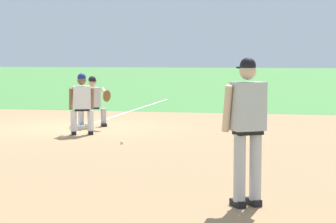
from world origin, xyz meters
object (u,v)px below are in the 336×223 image
baseball (122,142)px  first_baseman (94,99)px  first_base_bag (79,126)px  baserunner (82,101)px  pitcher (248,122)px

baseball → first_baseman: (3.03, 1.62, 0.69)m
first_base_bag → baserunner: 1.60m
first_base_bag → pitcher: 9.39m
first_base_bag → baseball: (-2.70, -1.92, -0.01)m
first_base_bag → first_baseman: bearing=-41.7°
first_baseman → baserunner: (-1.64, -0.25, 0.06)m
baseball → pitcher: bearing=-149.1°
baseball → baserunner: (1.40, 1.37, 0.76)m
pitcher → baserunner: size_ratio=1.27×
baserunner → pitcher: bearing=-145.8°
first_base_bag → baserunner: size_ratio=0.26×
first_base_bag → baseball: first_base_bag is taller
first_baseman → baseball: bearing=-151.9°
baseball → first_base_bag: bearing=35.3°
baseball → first_baseman: first_baseman is taller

